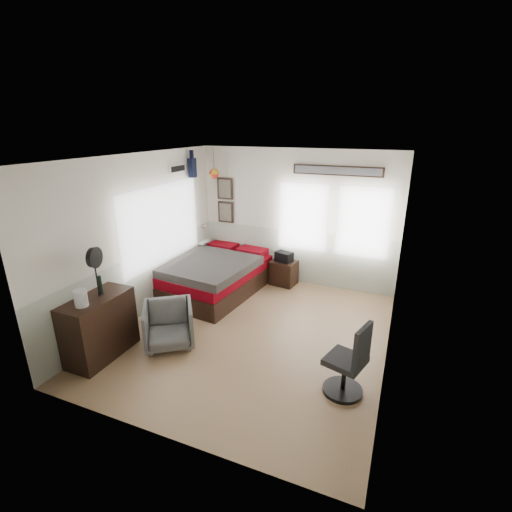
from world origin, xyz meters
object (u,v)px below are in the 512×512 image
at_px(dresser, 100,327).
at_px(nightstand, 284,273).
at_px(armchair, 169,325).
at_px(bed, 214,275).
at_px(task_chair, 349,366).

bearing_deg(dresser, nightstand, 64.76).
xyz_separation_m(dresser, armchair, (0.72, 0.59, -0.13)).
height_order(bed, dresser, dresser).
bearing_deg(bed, armchair, -74.95).
bearing_deg(dresser, bed, 80.01).
xyz_separation_m(armchair, nightstand, (0.86, 2.77, -0.08)).
relative_size(armchair, nightstand, 1.43).
distance_m(bed, dresser, 2.54).
distance_m(dresser, task_chair, 3.39).
height_order(bed, armchair, bed).
height_order(nightstand, task_chair, task_chair).
xyz_separation_m(dresser, task_chair, (3.35, 0.50, -0.05)).
relative_size(dresser, nightstand, 2.01).
relative_size(bed, nightstand, 4.66).
relative_size(dresser, armchair, 1.40).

